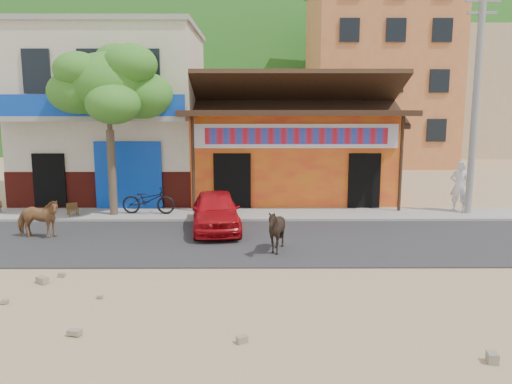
# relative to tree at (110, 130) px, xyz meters

# --- Properties ---
(ground) EXTENTS (120.00, 120.00, 0.00)m
(ground) POSITION_rel_tree_xyz_m (4.60, -5.80, -3.12)
(ground) COLOR #9E825B
(ground) RESTS_ON ground
(road) EXTENTS (60.00, 5.00, 0.04)m
(road) POSITION_rel_tree_xyz_m (4.60, -3.30, -3.10)
(road) COLOR #28282B
(road) RESTS_ON ground
(sidewalk) EXTENTS (60.00, 2.00, 0.12)m
(sidewalk) POSITION_rel_tree_xyz_m (4.60, 0.20, -3.06)
(sidewalk) COLOR gray
(sidewalk) RESTS_ON ground
(dance_club) EXTENTS (8.00, 6.00, 3.60)m
(dance_club) POSITION_rel_tree_xyz_m (6.60, 4.20, -1.32)
(dance_club) COLOR orange
(dance_club) RESTS_ON ground
(cafe_building) EXTENTS (7.00, 6.00, 7.00)m
(cafe_building) POSITION_rel_tree_xyz_m (-0.90, 4.20, 0.38)
(cafe_building) COLOR beige
(cafe_building) RESTS_ON ground
(apartment_front) EXTENTS (9.00, 9.00, 12.00)m
(apartment_front) POSITION_rel_tree_xyz_m (13.60, 18.20, 2.88)
(apartment_front) COLOR #CC723F
(apartment_front) RESTS_ON ground
(apartment_rear) EXTENTS (8.00, 8.00, 10.00)m
(apartment_rear) POSITION_rel_tree_xyz_m (22.60, 24.20, 1.88)
(apartment_rear) COLOR tan
(apartment_rear) RESTS_ON ground
(hillside) EXTENTS (100.00, 40.00, 24.00)m
(hillside) POSITION_rel_tree_xyz_m (4.60, 64.20, 8.88)
(hillside) COLOR #194C14
(hillside) RESTS_ON ground
(tree) EXTENTS (3.00, 3.00, 6.00)m
(tree) POSITION_rel_tree_xyz_m (0.00, 0.00, 0.00)
(tree) COLOR #2D721E
(tree) RESTS_ON sidewalk
(utility_pole) EXTENTS (0.24, 0.24, 8.00)m
(utility_pole) POSITION_rel_tree_xyz_m (12.80, 0.20, 1.00)
(utility_pole) COLOR gray
(utility_pole) RESTS_ON sidewalk
(cow_tan) EXTENTS (1.42, 0.69, 1.18)m
(cow_tan) POSITION_rel_tree_xyz_m (-1.43, -2.96, -2.49)
(cow_tan) COLOR #9B6A3E
(cow_tan) RESTS_ON road
(cow_dark) EXTENTS (1.46, 1.43, 1.21)m
(cow_dark) POSITION_rel_tree_xyz_m (5.61, -4.52, -2.47)
(cow_dark) COLOR black
(cow_dark) RESTS_ON road
(red_car) EXTENTS (1.87, 3.80, 1.25)m
(red_car) POSITION_rel_tree_xyz_m (3.80, -1.99, -2.46)
(red_car) COLOR red
(red_car) RESTS_ON road
(scooter) EXTENTS (1.95, 0.80, 1.00)m
(scooter) POSITION_rel_tree_xyz_m (1.23, 0.09, -2.50)
(scooter) COLOR black
(scooter) RESTS_ON sidewalk
(pedestrian) EXTENTS (0.78, 0.64, 1.85)m
(pedestrian) POSITION_rel_tree_xyz_m (12.60, 0.58, -2.08)
(pedestrian) COLOR white
(pedestrian) RESTS_ON sidewalk
(cafe_chair_right) EXTENTS (0.51, 0.51, 0.80)m
(cafe_chair_right) POSITION_rel_tree_xyz_m (-1.40, -0.18, -2.60)
(cafe_chair_right) COLOR #4E361A
(cafe_chair_right) RESTS_ON sidewalk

